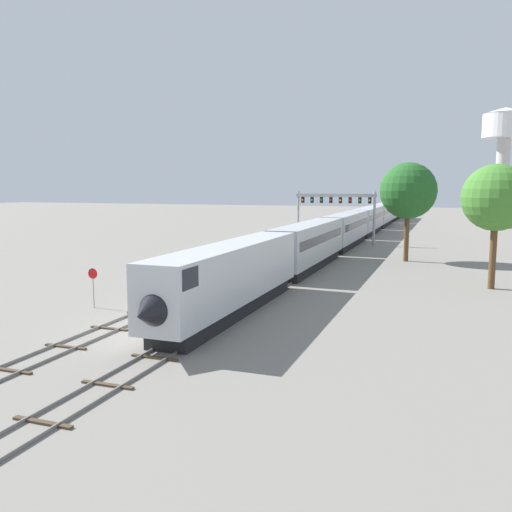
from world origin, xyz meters
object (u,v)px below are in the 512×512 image
passenger_train (359,224)px  stop_sign (93,282)px  water_tower (504,136)px  trackside_tree_mid (496,198)px  signal_gantry (336,205)px  trackside_tree_left (408,191)px

passenger_train → stop_sign: size_ratio=45.21×
water_tower → trackside_tree_mid: 73.90m
water_tower → stop_sign: water_tower is taller
trackside_tree_mid → signal_gantry: bearing=123.0°
passenger_train → water_tower: water_tower is taller
passenger_train → trackside_tree_mid: (17.41, -38.77, 5.09)m
passenger_train → signal_gantry: signal_gantry is taller
water_tower → passenger_train: bearing=-124.8°
trackside_tree_left → signal_gantry: bearing=126.8°
passenger_train → trackside_tree_left: size_ratio=11.42×
water_tower → stop_sign: 97.87m
water_tower → stop_sign: bearing=-110.4°
passenger_train → stop_sign: passenger_train is taller
signal_gantry → trackside_tree_mid: bearing=-57.0°
stop_sign → trackside_tree_left: trackside_tree_left is taller
signal_gantry → trackside_tree_mid: 36.17m
water_tower → signal_gantry: bearing=-121.3°
trackside_tree_left → passenger_train: bearing=111.2°
passenger_train → water_tower: 44.48m
signal_gantry → trackside_tree_left: trackside_tree_left is taller
signal_gantry → trackside_tree_left: size_ratio=1.06×
stop_sign → trackside_tree_left: bearing=59.4°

